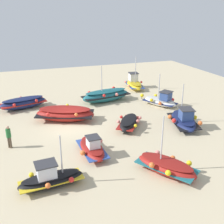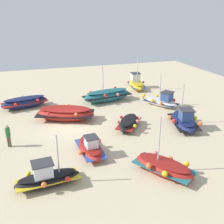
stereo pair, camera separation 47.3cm
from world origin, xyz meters
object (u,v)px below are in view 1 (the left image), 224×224
object	(u,v)px
fishing_boat_2	(166,166)
fishing_boat_9	(134,84)
fishing_boat_6	(23,103)
mooring_buoy_0	(142,95)
fishing_boat_1	(65,114)
fishing_boat_3	(51,178)
fishing_boat_4	(184,120)
person_walking	(9,135)
fishing_boat_0	(106,95)
fishing_boat_5	(161,101)
fishing_boat_7	(92,148)
fishing_boat_8	(129,123)

from	to	relation	value
fishing_boat_2	fishing_boat_9	distance (m)	18.05
fishing_boat_6	mooring_buoy_0	xyz separation A→B (m)	(-1.04, -12.05, -0.20)
fishing_boat_1	fishing_boat_3	world-z (taller)	fishing_boat_3
fishing_boat_3	fishing_boat_2	bearing A→B (deg)	166.81
fishing_boat_2	fishing_boat_4	distance (m)	7.28
person_walking	mooring_buoy_0	xyz separation A→B (m)	(6.90, -13.27, -0.57)
fishing_boat_0	person_walking	xyz separation A→B (m)	(-7.36, 9.37, 0.29)
fishing_boat_5	fishing_boat_7	world-z (taller)	fishing_boat_5
fishing_boat_6	mooring_buoy_0	size ratio (longest dim) A/B	8.10
fishing_boat_6	fishing_boat_7	distance (m)	11.32
fishing_boat_4	mooring_buoy_0	xyz separation A→B (m)	(7.66, 0.09, -0.16)
fishing_boat_1	fishing_boat_6	xyz separation A→B (m)	(4.31, 3.25, -0.05)
fishing_boat_0	fishing_boat_8	size ratio (longest dim) A/B	1.61
fishing_boat_0	fishing_boat_9	bearing A→B (deg)	27.11
fishing_boat_4	fishing_boat_6	bearing A→B (deg)	-110.60
fishing_boat_1	fishing_boat_8	size ratio (longest dim) A/B	1.59
fishing_boat_3	fishing_boat_5	bearing A→B (deg)	-146.06
fishing_boat_0	fishing_boat_5	size ratio (longest dim) A/B	1.47
fishing_boat_3	fishing_boat_9	xyz separation A→B (m)	(16.22, -12.02, 0.10)
fishing_boat_4	fishing_boat_7	bearing A→B (deg)	-61.76
fishing_boat_4	person_walking	bearing A→B (deg)	-78.21
fishing_boat_5	fishing_boat_6	xyz separation A→B (m)	(3.66, 12.83, 0.05)
fishing_boat_1	fishing_boat_7	bearing A→B (deg)	118.11
fishing_boat_3	fishing_boat_6	size ratio (longest dim) A/B	0.78
fishing_boat_2	fishing_boat_9	bearing A→B (deg)	129.38
fishing_boat_1	fishing_boat_7	size ratio (longest dim) A/B	1.59
fishing_boat_6	mooring_buoy_0	world-z (taller)	fishing_boat_6
fishing_boat_2	fishing_boat_6	size ratio (longest dim) A/B	0.83
fishing_boat_7	fishing_boat_1	bearing A→B (deg)	-176.88
fishing_boat_0	fishing_boat_3	world-z (taller)	fishing_boat_0
fishing_boat_8	person_walking	xyz separation A→B (m)	(-0.41, 9.02, 0.52)
fishing_boat_5	fishing_boat_6	bearing A→B (deg)	-137.09
fishing_boat_4	mooring_buoy_0	distance (m)	7.66
fishing_boat_9	fishing_boat_0	bearing A→B (deg)	135.45
fishing_boat_5	fishing_boat_9	xyz separation A→B (m)	(6.65, -0.06, 0.06)
fishing_boat_7	fishing_boat_8	world-z (taller)	fishing_boat_7
fishing_boat_5	fishing_boat_9	bearing A→B (deg)	148.35
fishing_boat_0	fishing_boat_1	xyz separation A→B (m)	(-3.72, 4.91, -0.04)
person_walking	mooring_buoy_0	bearing A→B (deg)	-24.31
fishing_boat_6	fishing_boat_2	bearing A→B (deg)	104.25
fishing_boat_2	fishing_boat_3	xyz separation A→B (m)	(0.97, 6.49, 0.03)
fishing_boat_0	fishing_boat_4	bearing A→B (deg)	-73.81
fishing_boat_7	mooring_buoy_0	xyz separation A→B (m)	(9.59, -8.16, -0.07)
fishing_boat_1	person_walking	size ratio (longest dim) A/B	3.26
fishing_boat_1	fishing_boat_5	distance (m)	9.61
fishing_boat_4	fishing_boat_5	size ratio (longest dim) A/B	1.17
fishing_boat_9	mooring_buoy_0	bearing A→B (deg)	176.54
fishing_boat_3	fishing_boat_7	xyz separation A→B (m)	(2.59, -3.02, -0.04)
fishing_boat_3	fishing_boat_9	bearing A→B (deg)	-131.24
fishing_boat_9	mooring_buoy_0	distance (m)	4.12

